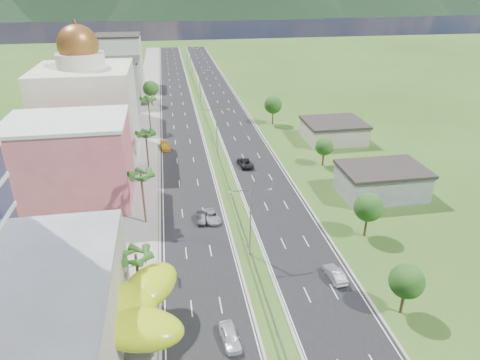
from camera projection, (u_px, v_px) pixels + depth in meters
ground at (265, 300)px, 54.67m from camera, size 500.00×500.00×0.00m
road_left at (178, 109)px, 133.60m from camera, size 11.00×260.00×0.04m
road_right at (226, 107)px, 135.88m from camera, size 11.00×260.00×0.04m
sidewalk_left at (147, 110)px, 132.14m from camera, size 7.00×260.00×0.12m
median_guardrail at (208, 123)px, 118.46m from camera, size 0.10×216.06×0.76m
streetlight_median_b at (250, 215)px, 60.66m from camera, size 6.04×0.25×11.00m
streetlight_median_c at (217, 127)px, 96.25m from camera, size 6.04×0.25×11.00m
streetlight_median_d at (200, 83)px, 136.29m from camera, size 6.04×0.25×11.00m
streetlight_median_e at (191, 59)px, 176.33m from camera, size 6.04×0.25×11.00m
lime_canopy at (92, 310)px, 45.92m from camera, size 18.00×15.00×7.40m
pink_shophouse at (72, 163)px, 75.66m from camera, size 20.00×15.00×15.00m
domed_building at (88, 107)px, 94.46m from camera, size 20.00×20.00×28.70m
midrise_grey at (107, 94)px, 118.30m from camera, size 16.00×15.00×16.00m
midrise_beige at (115, 82)px, 138.52m from camera, size 16.00×15.00×13.00m
midrise_white at (120, 62)px, 157.91m from camera, size 16.00×15.00×18.00m
shed_near at (381, 183)px, 80.10m from camera, size 15.00×10.00×5.00m
shed_far at (333, 132)px, 107.22m from camera, size 14.00×12.00×4.40m
palm_tree_b at (136, 257)px, 51.06m from camera, size 3.60×3.60×8.10m
palm_tree_c at (141, 177)px, 68.23m from camera, size 3.60×3.60×9.60m
palm_tree_d at (146, 135)px, 89.11m from camera, size 3.60×3.60×8.60m
palm_tree_e at (148, 100)px, 111.02m from camera, size 3.60×3.60×9.40m
leafy_tree_lfar at (151, 88)px, 134.44m from camera, size 4.90×4.90×8.05m
leafy_tree_ra at (407, 281)px, 50.60m from camera, size 4.20×4.20×6.90m
leafy_tree_rb at (368, 207)px, 66.01m from camera, size 4.55×4.55×7.47m
leafy_tree_rc at (324, 147)px, 91.72m from camera, size 3.85×3.85×6.33m
leafy_tree_rd at (273, 105)px, 117.29m from camera, size 4.90×4.90×8.05m
mountain_ridge at (228, 15)px, 464.16m from camera, size 860.00×140.00×90.00m
car_white_near_left at (230, 337)px, 48.01m from camera, size 2.33×4.82×1.59m
car_dark_left at (201, 218)px, 71.92m from camera, size 1.53×4.04×1.31m
car_silver_mid_left at (212, 216)px, 72.32m from camera, size 2.96×5.26×1.39m
car_yellow_far_left at (165, 146)px, 102.29m from camera, size 2.86×5.41×1.49m
car_silver_right at (335, 274)px, 58.14m from camera, size 2.11×4.86×1.55m
car_dark_far_right at (245, 163)px, 92.93m from camera, size 3.12×5.88×1.57m
motorcycle at (178, 279)px, 57.37m from camera, size 0.72×2.15×1.36m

